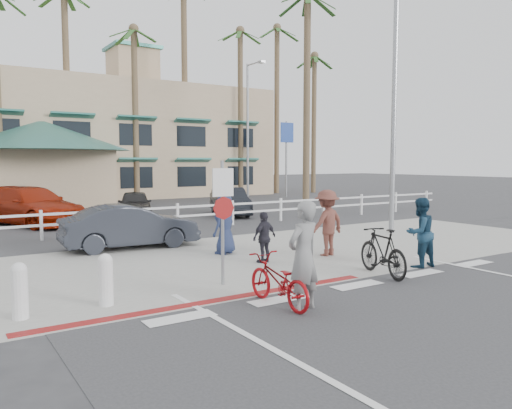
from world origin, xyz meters
TOP-DOWN VIEW (x-y plane):
  - ground at (0.00, 0.00)m, footprint 140.00×140.00m
  - bike_path at (0.00, -2.00)m, footprint 12.00×16.00m
  - sidewalk_plaza at (0.00, 4.50)m, footprint 22.00×7.00m
  - cross_street at (0.00, 8.50)m, footprint 40.00×5.00m
  - parking_lot at (0.00, 18.00)m, footprint 50.00×16.00m
  - curb_red at (-3.00, 1.20)m, footprint 7.00×0.25m
  - rail_fence at (0.50, 10.50)m, footprint 29.40×0.16m
  - building at (2.00, 31.00)m, footprint 28.00×16.00m
  - sign_post at (-2.30, 2.20)m, footprint 0.50×0.10m
  - bollard_0 at (-4.80, 2.00)m, footprint 0.26×0.26m
  - bollard_1 at (-6.20, 2.00)m, footprint 0.26×0.26m
  - streetlight_0 at (6.50, 5.50)m, footprint 0.60×2.00m
  - streetlight_1 at (12.00, 24.00)m, footprint 0.60×2.00m
  - info_sign at (14.00, 22.00)m, footprint 1.20×0.16m
  - palm_4 at (0.00, 26.00)m, footprint 4.00×4.00m
  - palm_5 at (4.00, 25.00)m, footprint 4.00×4.00m
  - palm_6 at (8.00, 26.00)m, footprint 4.00×4.00m
  - palm_7 at (12.00, 25.00)m, footprint 4.00×4.00m
  - palm_8 at (16.00, 26.00)m, footprint 4.00×4.00m
  - palm_9 at (19.00, 25.00)m, footprint 4.00×4.00m
  - palm_11 at (11.00, 16.00)m, footprint 4.00×4.00m
  - bike_red at (-2.22, 0.33)m, footprint 0.61×1.74m
  - rider_red at (-2.00, -0.11)m, footprint 0.78×0.60m
  - bike_black at (1.12, 0.96)m, footprint 0.95×1.90m
  - rider_black at (2.58, 1.11)m, footprint 0.87×0.69m
  - pedestrian_a at (1.66, 3.47)m, footprint 1.25×0.82m
  - pedestrian_child at (-0.31, 3.60)m, footprint 0.82×0.48m
  - pedestrian_b at (-0.55, 5.21)m, footprint 0.97×0.85m
  - car_white_sedan at (-2.45, 7.54)m, footprint 4.02×1.58m
  - lot_car_1 at (-3.99, 15.05)m, footprint 4.11×5.72m
  - lot_car_2 at (0.43, 15.28)m, footprint 2.57×3.90m
  - lot_car_3 at (4.56, 13.75)m, footprint 2.62×4.21m

SIDE VIEW (x-z plane):
  - ground at x=0.00m, z-range 0.00..0.00m
  - parking_lot at x=0.00m, z-range 0.00..0.01m
  - bike_path at x=0.00m, z-range 0.00..0.01m
  - cross_street at x=0.00m, z-range 0.00..0.01m
  - sidewalk_plaza at x=0.00m, z-range 0.00..0.01m
  - curb_red at x=-3.00m, z-range 0.00..0.02m
  - bike_red at x=-2.22m, z-range 0.00..0.91m
  - bollard_0 at x=-4.80m, z-range 0.00..0.95m
  - bollard_1 at x=-6.20m, z-range 0.00..0.95m
  - rail_fence at x=0.50m, z-range 0.00..1.00m
  - bike_black at x=1.12m, z-range 0.00..1.10m
  - lot_car_2 at x=0.43m, z-range 0.00..1.23m
  - car_white_sedan at x=-2.45m, z-range 0.00..1.30m
  - lot_car_3 at x=4.56m, z-range 0.00..1.31m
  - pedestrian_child at x=-0.31m, z-range 0.00..1.31m
  - lot_car_1 at x=-3.99m, z-range 0.00..1.54m
  - pedestrian_b at x=-0.55m, z-range 0.00..1.67m
  - rider_black at x=2.58m, z-range 0.00..1.70m
  - pedestrian_a at x=1.66m, z-range 0.00..1.81m
  - rider_red at x=-2.00m, z-range 0.00..1.91m
  - sign_post at x=-2.30m, z-range 0.00..2.90m
  - info_sign at x=14.00m, z-range 0.00..5.60m
  - streetlight_0 at x=6.50m, z-range 0.00..9.00m
  - streetlight_1 at x=12.00m, z-range 0.00..9.50m
  - building at x=2.00m, z-range 0.00..11.30m
  - palm_5 at x=4.00m, z-range 0.00..13.00m
  - palm_9 at x=19.00m, z-range 0.00..13.00m
  - palm_7 at x=12.00m, z-range 0.00..14.00m
  - palm_11 at x=11.00m, z-range 0.00..14.00m
  - palm_4 at x=0.00m, z-range 0.00..15.00m
  - palm_8 at x=16.00m, z-range 0.00..15.00m
  - palm_6 at x=8.00m, z-range 0.00..17.00m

